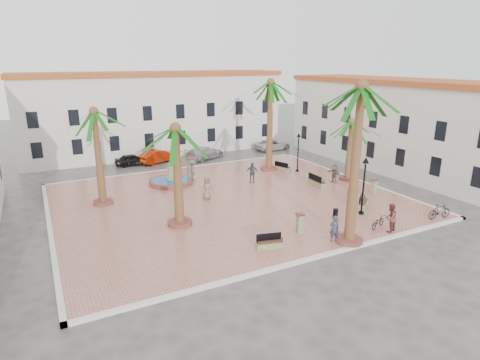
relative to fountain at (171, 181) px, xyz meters
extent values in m
plane|color=#56544F|center=(2.81, -6.08, -0.42)|extent=(120.00, 120.00, 0.00)
cube|color=tan|center=(2.81, -6.08, -0.34)|extent=(26.00, 22.00, 0.15)
cube|color=silver|center=(2.81, 4.92, -0.34)|extent=(26.30, 0.30, 0.16)
cube|color=silver|center=(2.81, -17.08, -0.34)|extent=(26.30, 0.30, 0.16)
cube|color=silver|center=(15.81, -6.08, -0.34)|extent=(0.30, 22.30, 0.16)
cube|color=silver|center=(-10.19, -6.08, -0.34)|extent=(0.30, 22.30, 0.16)
cube|color=silver|center=(2.81, 13.92, 4.08)|extent=(30.00, 7.00, 9.00)
cube|color=#AD5024|center=(2.81, 13.92, 8.83)|extent=(30.40, 7.40, 0.50)
cube|color=black|center=(-10.32, 10.44, 1.78)|extent=(1.00, 0.12, 1.60)
cube|color=black|center=(-6.57, 10.44, 1.78)|extent=(1.00, 0.12, 1.60)
cube|color=black|center=(-2.82, 10.44, 1.78)|extent=(1.00, 0.12, 1.60)
cube|color=black|center=(0.93, 10.44, 1.78)|extent=(1.00, 0.12, 1.60)
cube|color=black|center=(4.68, 10.44, 1.78)|extent=(1.00, 0.12, 1.60)
cube|color=black|center=(8.43, 10.44, 1.78)|extent=(1.00, 0.12, 1.60)
cube|color=black|center=(12.18, 10.44, 1.78)|extent=(1.00, 0.12, 1.60)
cube|color=black|center=(15.93, 10.44, 1.78)|extent=(1.00, 0.12, 1.60)
cube|color=black|center=(-10.32, 10.44, 4.78)|extent=(1.00, 0.12, 1.60)
cube|color=black|center=(-6.57, 10.44, 4.78)|extent=(1.00, 0.12, 1.60)
cube|color=black|center=(-2.82, 10.44, 4.78)|extent=(1.00, 0.12, 1.60)
cube|color=black|center=(0.93, 10.44, 4.78)|extent=(1.00, 0.12, 1.60)
cube|color=black|center=(4.68, 10.44, 4.78)|extent=(1.00, 0.12, 1.60)
cube|color=black|center=(8.43, 10.44, 4.78)|extent=(1.00, 0.12, 1.60)
cube|color=black|center=(12.18, 10.44, 4.78)|extent=(1.00, 0.12, 1.60)
cube|color=black|center=(15.93, 10.44, 4.78)|extent=(1.00, 0.12, 1.60)
cube|color=silver|center=(22.81, -4.08, 3.83)|extent=(7.00, 26.00, 8.50)
cube|color=#AD5024|center=(22.81, -4.08, 8.33)|extent=(7.40, 26.40, 0.50)
cube|color=black|center=(19.35, -15.57, 1.78)|extent=(0.12, 1.00, 1.60)
cube|color=black|center=(19.35, -11.86, 1.78)|extent=(0.12, 1.00, 1.60)
cube|color=black|center=(19.35, -8.14, 1.78)|extent=(0.12, 1.00, 1.60)
cube|color=black|center=(19.35, -4.43, 1.78)|extent=(0.12, 1.00, 1.60)
cube|color=black|center=(19.35, -0.71, 1.78)|extent=(0.12, 1.00, 1.60)
cube|color=black|center=(19.35, 3.00, 1.78)|extent=(0.12, 1.00, 1.60)
cube|color=black|center=(19.35, 6.71, 1.78)|extent=(0.12, 1.00, 1.60)
cube|color=black|center=(19.35, -11.86, 4.78)|extent=(0.12, 1.00, 1.60)
cube|color=black|center=(19.35, -8.14, 4.78)|extent=(0.12, 1.00, 1.60)
cube|color=black|center=(19.35, -4.43, 4.78)|extent=(0.12, 1.00, 1.60)
cube|color=black|center=(19.35, -0.71, 4.78)|extent=(0.12, 1.00, 1.60)
cube|color=black|center=(19.35, 3.00, 4.78)|extent=(0.12, 1.00, 1.60)
cube|color=black|center=(19.35, 6.71, 4.78)|extent=(0.12, 1.00, 1.60)
cube|color=black|center=(-13.21, 3.92, 1.78)|extent=(0.12, 1.00, 1.60)
cylinder|color=brown|center=(0.00, 0.00, -0.09)|extent=(3.82, 3.82, 0.36)
cylinder|color=#194C8C|center=(0.00, 0.00, 0.08)|extent=(3.37, 3.37, 0.05)
cylinder|color=gray|center=(0.00, 0.00, 0.10)|extent=(0.82, 0.82, 0.73)
cylinder|color=gray|center=(0.00, 0.00, 0.82)|extent=(0.55, 0.55, 1.09)
sphere|color=gray|center=(0.00, 0.00, 1.51)|extent=(0.40, 0.40, 0.40)
cylinder|color=brown|center=(-6.25, -2.52, -0.16)|extent=(1.51, 1.51, 0.23)
cylinder|color=brown|center=(-6.25, -2.52, 3.39)|extent=(0.49, 0.49, 6.86)
sphere|color=brown|center=(-6.25, -2.52, 6.82)|extent=(0.66, 0.66, 0.66)
cylinder|color=brown|center=(-2.34, -9.19, -0.14)|extent=(1.65, 1.65, 0.25)
cylinder|color=brown|center=(-2.34, -9.19, 3.12)|extent=(0.54, 0.54, 6.29)
sphere|color=brown|center=(-2.34, -9.19, 6.27)|extent=(0.72, 0.72, 0.72)
cylinder|color=brown|center=(5.91, -16.48, -0.14)|extent=(1.65, 1.65, 0.25)
cylinder|color=brown|center=(5.91, -16.48, 4.50)|extent=(0.54, 0.54, 9.03)
sphere|color=brown|center=(5.91, -16.48, 9.01)|extent=(0.72, 0.72, 0.72)
cylinder|color=brown|center=(14.99, -6.13, -0.16)|extent=(1.50, 1.50, 0.22)
cylinder|color=brown|center=(14.99, -6.13, 2.54)|extent=(0.49, 0.49, 5.16)
sphere|color=brown|center=(14.99, -6.13, 5.12)|extent=(0.66, 0.66, 0.66)
cylinder|color=brown|center=(10.30, 0.15, -0.14)|extent=(1.68, 1.68, 0.25)
cylinder|color=brown|center=(10.30, 0.15, 4.18)|extent=(0.54, 0.54, 8.39)
sphere|color=brown|center=(10.30, 0.15, 8.38)|extent=(0.73, 0.73, 0.73)
cube|color=gray|center=(1.19, -14.99, -0.09)|extent=(1.69, 0.88, 0.36)
cube|color=#56351E|center=(1.19, -14.99, 0.12)|extent=(1.59, 0.81, 0.05)
cube|color=black|center=(1.23, -14.80, 0.36)|extent=(1.49, 0.42, 0.45)
cylinder|color=black|center=(0.45, -14.80, 0.23)|extent=(0.05, 0.05, 0.27)
cylinder|color=black|center=(1.93, -15.17, 0.23)|extent=(0.05, 0.05, 0.27)
cube|color=gray|center=(11.07, -12.26, -0.08)|extent=(1.67, 1.51, 0.38)
cube|color=#56351E|center=(11.07, -12.26, 0.15)|extent=(1.57, 1.42, 0.06)
cube|color=black|center=(10.94, -12.10, 0.41)|extent=(1.29, 1.08, 0.48)
cylinder|color=black|center=(10.44, -12.79, 0.26)|extent=(0.05, 0.05, 0.29)
cylinder|color=black|center=(11.70, -11.74, 0.26)|extent=(0.05, 0.05, 0.29)
cube|color=gray|center=(11.23, -6.45, -0.05)|extent=(0.66, 1.99, 0.44)
cube|color=#56351E|center=(11.23, -6.45, 0.20)|extent=(0.60, 1.88, 0.07)
cube|color=black|center=(10.99, -6.44, 0.50)|extent=(0.11, 1.86, 0.55)
cylinder|color=black|center=(11.20, -7.38, 0.33)|extent=(0.05, 0.05, 0.33)
cylinder|color=black|center=(11.25, -5.52, 0.33)|extent=(0.05, 0.05, 0.33)
cube|color=gray|center=(11.34, -0.76, -0.08)|extent=(1.06, 1.79, 0.38)
cube|color=#56351E|center=(11.34, -0.76, 0.14)|extent=(0.99, 1.68, 0.06)
cube|color=black|center=(11.14, -0.83, 0.40)|extent=(0.58, 1.54, 0.48)
cylinder|color=black|center=(11.61, -1.53, 0.26)|extent=(0.05, 0.05, 0.29)
cylinder|color=black|center=(11.07, 0.00, 0.26)|extent=(0.05, 0.05, 0.29)
cylinder|color=black|center=(9.89, -13.31, -0.19)|extent=(0.37, 0.37, 0.17)
cylinder|color=black|center=(9.89, -13.31, 1.69)|extent=(0.12, 0.12, 3.72)
cone|color=black|center=(9.89, -13.31, 3.71)|extent=(0.45, 0.45, 0.41)
sphere|color=beige|center=(9.89, -13.31, 3.55)|extent=(0.25, 0.25, 0.25)
cylinder|color=black|center=(12.49, -1.68, -0.19)|extent=(0.34, 0.34, 0.15)
cylinder|color=black|center=(12.49, -1.68, 1.53)|extent=(0.11, 0.11, 3.41)
cone|color=black|center=(12.49, -1.68, 3.38)|extent=(0.42, 0.42, 0.38)
sphere|color=beige|center=(12.49, -1.68, 3.24)|extent=(0.23, 0.23, 0.23)
cube|color=gray|center=(4.01, -14.01, 0.34)|extent=(0.43, 0.43, 1.22)
cube|color=brown|center=(4.01, -14.01, 1.00)|extent=(0.54, 0.54, 0.09)
cube|color=gray|center=(2.67, 2.33, 0.45)|extent=(0.46, 0.46, 1.44)
cube|color=brown|center=(2.67, 2.33, 1.22)|extent=(0.57, 0.57, 0.11)
cube|color=gray|center=(13.83, -10.50, 0.34)|extent=(0.44, 0.44, 1.21)
cube|color=brown|center=(13.83, -10.50, 0.99)|extent=(0.55, 0.55, 0.09)
cylinder|color=black|center=(7.70, -13.09, 0.07)|extent=(0.35, 0.35, 0.68)
imported|color=#313446|center=(5.16, -15.96, 0.57)|extent=(0.70, 0.56, 1.67)
imported|color=black|center=(9.09, -15.67, 0.14)|extent=(1.65, 0.99, 0.82)
imported|color=brown|center=(9.27, -16.48, 0.68)|extent=(1.09, 0.95, 1.90)
imported|color=black|center=(14.04, -16.48, 0.29)|extent=(1.90, 0.80, 1.11)
imported|color=#80624D|center=(1.28, -5.29, 0.66)|extent=(0.95, 0.66, 1.85)
imported|color=#37485B|center=(6.63, -2.95, 0.67)|extent=(1.18, 0.93, 1.88)
imported|color=#4C4D51|center=(2.18, 0.16, 0.69)|extent=(0.96, 1.36, 1.91)
imported|color=brown|center=(13.22, -6.33, 0.58)|extent=(0.60, 1.60, 1.69)
imported|color=black|center=(-1.41, 8.77, 0.20)|extent=(3.64, 1.47, 1.24)
imported|color=#A11E05|center=(1.36, 8.73, 0.31)|extent=(4.67, 3.17, 1.46)
imported|color=#AFAEB7|center=(6.57, 7.92, 0.29)|extent=(5.25, 3.82, 1.41)
imported|color=beige|center=(15.98, 8.49, 0.24)|extent=(4.89, 2.55, 1.32)
camera|label=1|loc=(-10.18, -33.26, 10.34)|focal=30.00mm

